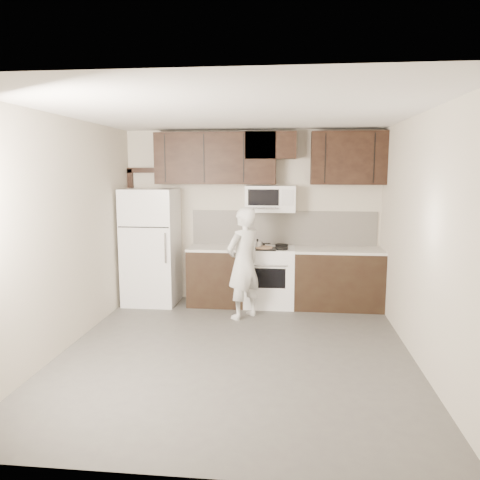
% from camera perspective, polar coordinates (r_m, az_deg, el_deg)
% --- Properties ---
extents(floor, '(4.50, 4.50, 0.00)m').
position_cam_1_polar(floor, '(5.57, -0.51, -13.50)').
color(floor, '#504D4B').
rests_on(floor, ground).
extents(back_wall, '(4.00, 0.00, 4.00)m').
position_cam_1_polar(back_wall, '(7.43, 1.47, 2.85)').
color(back_wall, beige).
rests_on(back_wall, ground).
extents(ceiling, '(4.50, 4.50, 0.00)m').
position_cam_1_polar(ceiling, '(5.19, -0.55, 15.30)').
color(ceiling, white).
rests_on(ceiling, back_wall).
extents(counter_run, '(2.95, 0.64, 0.91)m').
position_cam_1_polar(counter_run, '(7.25, 6.02, -4.51)').
color(counter_run, black).
rests_on(counter_run, floor).
extents(stove, '(0.76, 0.66, 0.94)m').
position_cam_1_polar(stove, '(7.25, 3.62, -4.43)').
color(stove, white).
rests_on(stove, floor).
extents(backsplash, '(2.90, 0.02, 0.54)m').
position_cam_1_polar(backsplash, '(7.42, 5.31, 1.49)').
color(backsplash, beige).
rests_on(backsplash, counter_run).
extents(upper_cabinets, '(3.48, 0.35, 0.78)m').
position_cam_1_polar(upper_cabinets, '(7.21, 3.06, 10.08)').
color(upper_cabinets, black).
rests_on(upper_cabinets, back_wall).
extents(microwave, '(0.76, 0.42, 0.40)m').
position_cam_1_polar(microwave, '(7.20, 3.74, 5.05)').
color(microwave, white).
rests_on(microwave, upper_cabinets).
extents(refrigerator, '(0.80, 0.76, 1.80)m').
position_cam_1_polar(refrigerator, '(7.43, -10.77, -0.80)').
color(refrigerator, white).
rests_on(refrigerator, floor).
extents(door_trim, '(0.50, 0.08, 2.12)m').
position_cam_1_polar(door_trim, '(7.80, -12.77, 2.16)').
color(door_trim, black).
rests_on(door_trim, floor).
extents(saucepan, '(0.28, 0.16, 0.15)m').
position_cam_1_polar(saucepan, '(7.02, 2.15, -0.60)').
color(saucepan, silver).
rests_on(saucepan, stove).
extents(baking_tray, '(0.40, 0.31, 0.02)m').
position_cam_1_polar(baking_tray, '(7.00, 2.90, -1.06)').
color(baking_tray, black).
rests_on(baking_tray, counter_run).
extents(pizza, '(0.27, 0.27, 0.02)m').
position_cam_1_polar(pizza, '(7.00, 2.90, -0.90)').
color(pizza, '#D5B58F').
rests_on(pizza, baking_tray).
extents(person, '(0.66, 0.68, 1.58)m').
position_cam_1_polar(person, '(6.57, 0.43, -2.84)').
color(person, silver).
rests_on(person, floor).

